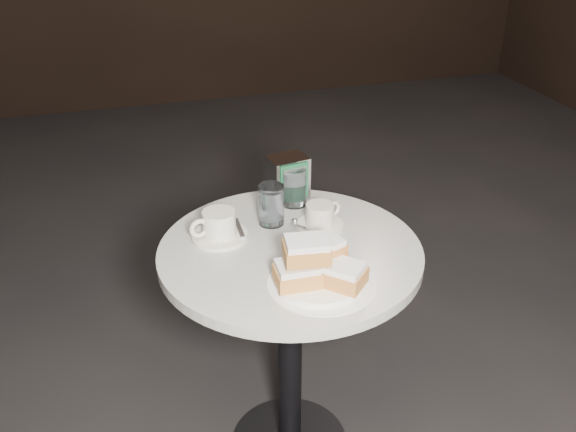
% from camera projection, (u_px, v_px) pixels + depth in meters
% --- Properties ---
extents(cafe_table, '(0.70, 0.70, 0.74)m').
position_uv_depth(cafe_table, '(290.00, 308.00, 1.79)').
color(cafe_table, black).
rests_on(cafe_table, ground).
extents(sugar_spill, '(0.28, 0.28, 0.00)m').
position_uv_depth(sugar_spill, '(322.00, 283.00, 1.55)').
color(sugar_spill, white).
rests_on(sugar_spill, cafe_table).
extents(beignet_plate, '(0.27, 0.27, 0.14)m').
position_uv_depth(beignet_plate, '(317.00, 267.00, 1.52)').
color(beignet_plate, white).
rests_on(beignet_plate, cafe_table).
extents(coffee_cup_left, '(0.18, 0.18, 0.08)m').
position_uv_depth(coffee_cup_left, '(219.00, 227.00, 1.72)').
color(coffee_cup_left, silver).
rests_on(coffee_cup_left, cafe_table).
extents(coffee_cup_right, '(0.17, 0.17, 0.07)m').
position_uv_depth(coffee_cup_right, '(320.00, 217.00, 1.78)').
color(coffee_cup_right, white).
rests_on(coffee_cup_right, cafe_table).
extents(water_glass_left, '(0.09, 0.09, 0.12)m').
position_uv_depth(water_glass_left, '(271.00, 205.00, 1.78)').
color(water_glass_left, silver).
rests_on(water_glass_left, cafe_table).
extents(water_glass_right, '(0.09, 0.09, 0.12)m').
position_uv_depth(water_glass_right, '(294.00, 187.00, 1.88)').
color(water_glass_right, silver).
rests_on(water_glass_right, cafe_table).
extents(napkin_dispenser, '(0.13, 0.11, 0.13)m').
position_uv_depth(napkin_dispenser, '(287.00, 177.00, 1.92)').
color(napkin_dispenser, silver).
rests_on(napkin_dispenser, cafe_table).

